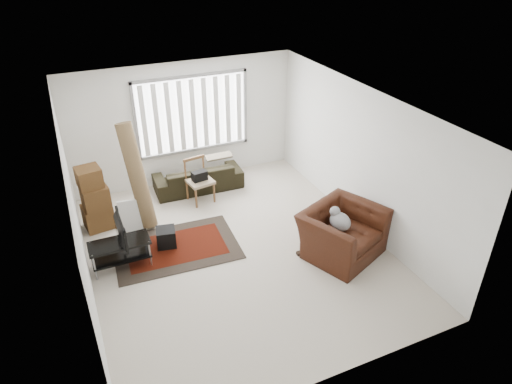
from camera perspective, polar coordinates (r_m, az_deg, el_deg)
room at (r=7.82m, az=-3.89°, el=5.24°), size 6.00×6.02×2.71m
persian_rug at (r=8.47m, az=-9.93°, el=-6.84°), size 2.28×1.59×0.02m
tv_stand at (r=8.06m, az=-16.62°, el=-6.83°), size 1.00×0.45×0.50m
tv at (r=7.85m, az=-17.01°, el=-4.64°), size 0.11×0.81×0.47m
subwoofer at (r=8.46m, az=-11.16°, el=-5.56°), size 0.39×0.39×0.34m
moving_boxes at (r=9.11m, az=-19.48°, el=-1.02°), size 0.58×0.54×1.27m
white_flatpack at (r=8.98m, az=-15.25°, el=-2.85°), size 0.51×0.27×0.62m
rolled_rug at (r=8.81m, az=-14.66°, el=1.94°), size 0.54×0.86×2.04m
sofa at (r=10.10m, az=-7.27°, el=2.30°), size 1.95×0.91×0.74m
side_chair at (r=9.57m, az=-7.11°, el=1.65°), size 0.57×0.57×0.94m
armchair at (r=8.09m, az=10.73°, el=-4.65°), size 1.67×1.58×0.98m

